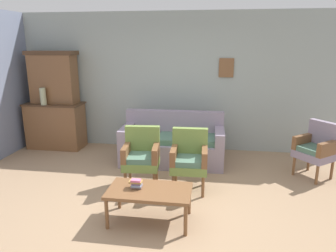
{
  "coord_description": "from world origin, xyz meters",
  "views": [
    {
      "loc": [
        0.7,
        -3.58,
        2.12
      ],
      "look_at": [
        -0.0,
        1.12,
        0.85
      ],
      "focal_mm": 33.57,
      "sensor_mm": 36.0,
      "label": 1
    }
  ],
  "objects_px": {
    "armchair_near_couch_end": "(142,155)",
    "coffee_table": "(150,193)",
    "floral_couch": "(173,145)",
    "wingback_chair_by_fireplace": "(317,147)",
    "vase_on_cabinet": "(43,96)",
    "armchair_near_cabinet": "(189,157)",
    "book_stack_on_table": "(136,184)",
    "side_cabinet": "(56,125)"
  },
  "relations": [
    {
      "from": "armchair_near_couch_end",
      "to": "coffee_table",
      "type": "bearing_deg",
      "value": -71.43
    },
    {
      "from": "floral_couch",
      "to": "coffee_table",
      "type": "height_order",
      "value": "floral_couch"
    },
    {
      "from": "armchair_near_couch_end",
      "to": "wingback_chair_by_fireplace",
      "type": "relative_size",
      "value": 1.0
    },
    {
      "from": "vase_on_cabinet",
      "to": "armchair_near_cabinet",
      "type": "relative_size",
      "value": 0.37
    },
    {
      "from": "book_stack_on_table",
      "to": "coffee_table",
      "type": "bearing_deg",
      "value": -5.73
    },
    {
      "from": "wingback_chair_by_fireplace",
      "to": "coffee_table",
      "type": "xyz_separation_m",
      "value": [
        -2.38,
        -1.7,
        -0.12
      ]
    },
    {
      "from": "wingback_chair_by_fireplace",
      "to": "armchair_near_couch_end",
      "type": "bearing_deg",
      "value": -164.51
    },
    {
      "from": "side_cabinet",
      "to": "floral_couch",
      "type": "bearing_deg",
      "value": -10.99
    },
    {
      "from": "side_cabinet",
      "to": "armchair_near_couch_end",
      "type": "xyz_separation_m",
      "value": [
        2.17,
        -1.53,
        0.03
      ]
    },
    {
      "from": "armchair_near_couch_end",
      "to": "armchair_near_cabinet",
      "type": "height_order",
      "value": "same"
    },
    {
      "from": "floral_couch",
      "to": "book_stack_on_table",
      "type": "height_order",
      "value": "floral_couch"
    },
    {
      "from": "vase_on_cabinet",
      "to": "armchair_near_cabinet",
      "type": "height_order",
      "value": "vase_on_cabinet"
    },
    {
      "from": "armchair_near_couch_end",
      "to": "coffee_table",
      "type": "relative_size",
      "value": 0.9
    },
    {
      "from": "vase_on_cabinet",
      "to": "armchair_near_cabinet",
      "type": "distance_m",
      "value": 3.34
    },
    {
      "from": "side_cabinet",
      "to": "armchair_near_cabinet",
      "type": "xyz_separation_m",
      "value": [
        2.88,
        -1.54,
        0.03
      ]
    },
    {
      "from": "side_cabinet",
      "to": "floral_couch",
      "type": "xyz_separation_m",
      "value": [
        2.5,
        -0.48,
        -0.14
      ]
    },
    {
      "from": "side_cabinet",
      "to": "vase_on_cabinet",
      "type": "height_order",
      "value": "vase_on_cabinet"
    },
    {
      "from": "armchair_near_cabinet",
      "to": "floral_couch",
      "type": "bearing_deg",
      "value": 110.15
    },
    {
      "from": "wingback_chair_by_fireplace",
      "to": "book_stack_on_table",
      "type": "height_order",
      "value": "wingback_chair_by_fireplace"
    },
    {
      "from": "floral_couch",
      "to": "book_stack_on_table",
      "type": "xyz_separation_m",
      "value": [
        -0.17,
        -1.98,
        0.15
      ]
    },
    {
      "from": "armchair_near_couch_end",
      "to": "book_stack_on_table",
      "type": "distance_m",
      "value": 0.95
    },
    {
      "from": "wingback_chair_by_fireplace",
      "to": "floral_couch",
      "type": "bearing_deg",
      "value": 172.89
    },
    {
      "from": "armchair_near_cabinet",
      "to": "book_stack_on_table",
      "type": "relative_size",
      "value": 5.84
    },
    {
      "from": "floral_couch",
      "to": "armchair_near_couch_end",
      "type": "xyz_separation_m",
      "value": [
        -0.33,
        -1.04,
        0.17
      ]
    },
    {
      "from": "floral_couch",
      "to": "wingback_chair_by_fireplace",
      "type": "height_order",
      "value": "same"
    },
    {
      "from": "side_cabinet",
      "to": "armchair_near_couch_end",
      "type": "bearing_deg",
      "value": -35.18
    },
    {
      "from": "vase_on_cabinet",
      "to": "armchair_near_couch_end",
      "type": "relative_size",
      "value": 0.37
    },
    {
      "from": "vase_on_cabinet",
      "to": "wingback_chair_by_fireplace",
      "type": "height_order",
      "value": "vase_on_cabinet"
    },
    {
      "from": "side_cabinet",
      "to": "book_stack_on_table",
      "type": "xyz_separation_m",
      "value": [
        2.32,
        -2.46,
        0.01
      ]
    },
    {
      "from": "side_cabinet",
      "to": "wingback_chair_by_fireplace",
      "type": "relative_size",
      "value": 1.28
    },
    {
      "from": "wingback_chair_by_fireplace",
      "to": "vase_on_cabinet",
      "type": "bearing_deg",
      "value": 173.15
    },
    {
      "from": "armchair_near_cabinet",
      "to": "coffee_table",
      "type": "height_order",
      "value": "armchair_near_cabinet"
    },
    {
      "from": "floral_couch",
      "to": "wingback_chair_by_fireplace",
      "type": "xyz_separation_m",
      "value": [
        2.37,
        -0.3,
        0.17
      ]
    },
    {
      "from": "vase_on_cabinet",
      "to": "book_stack_on_table",
      "type": "relative_size",
      "value": 2.15
    },
    {
      "from": "coffee_table",
      "to": "book_stack_on_table",
      "type": "bearing_deg",
      "value": 174.27
    },
    {
      "from": "armchair_near_couch_end",
      "to": "wingback_chair_by_fireplace",
      "type": "xyz_separation_m",
      "value": [
        2.69,
        0.75,
        0.0
      ]
    },
    {
      "from": "side_cabinet",
      "to": "armchair_near_couch_end",
      "type": "height_order",
      "value": "side_cabinet"
    },
    {
      "from": "floral_couch",
      "to": "coffee_table",
      "type": "xyz_separation_m",
      "value": [
        -0.01,
        -1.99,
        0.05
      ]
    },
    {
      "from": "wingback_chair_by_fireplace",
      "to": "coffee_table",
      "type": "height_order",
      "value": "wingback_chair_by_fireplace"
    },
    {
      "from": "armchair_near_cabinet",
      "to": "wingback_chair_by_fireplace",
      "type": "relative_size",
      "value": 1.0
    },
    {
      "from": "book_stack_on_table",
      "to": "armchair_near_couch_end",
      "type": "bearing_deg",
      "value": 99.44
    },
    {
      "from": "side_cabinet",
      "to": "book_stack_on_table",
      "type": "height_order",
      "value": "side_cabinet"
    }
  ]
}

